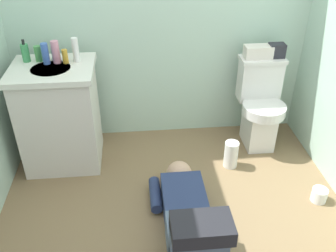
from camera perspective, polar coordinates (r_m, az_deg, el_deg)
The scene contains 15 objects.
ground_plane at distance 2.71m, azimuth 0.83°, elevation -12.26°, with size 2.90×2.94×0.04m, color olive.
toilet at distance 3.20m, azimuth 13.92°, elevation 3.19°, with size 0.36×0.46×0.75m.
vanity_cabinet at distance 2.97m, azimuth -16.26°, elevation 1.58°, with size 0.60×0.52×0.82m.
faucet at distance 2.91m, azimuth -17.22°, elevation 10.64°, with size 0.02×0.02×0.10m, color silver.
person_plumber at distance 2.37m, azimuth 3.16°, elevation -13.70°, with size 0.39×1.06×0.52m.
tissue_box at distance 3.08m, azimuth 13.66°, elevation 11.01°, with size 0.22×0.11×0.10m, color silver.
toiletry_bag at distance 3.13m, azimuth 16.33°, elevation 11.05°, with size 0.12×0.09×0.11m, color #26262D.
soap_dispenser at distance 2.93m, azimuth -21.03°, elevation 10.45°, with size 0.06×0.06×0.17m.
bottle_green at distance 2.90m, azimuth -19.29°, elevation 10.41°, with size 0.05×0.05×0.12m, color #4A984F.
bottle_blue at distance 2.83m, azimuth -18.30°, elevation 10.48°, with size 0.05×0.05×0.15m, color #3E64BA.
bottle_pink at distance 2.83m, azimuth -16.83°, elevation 10.81°, with size 0.06×0.06×0.16m, color pink.
bottle_amber at distance 2.82m, azimuth -15.50°, elevation 10.24°, with size 0.04×0.04×0.10m, color gold.
bottle_white at distance 2.81m, azimuth -13.99°, elevation 11.27°, with size 0.05×0.05×0.18m, color silver.
paper_towel_roll at distance 3.00m, azimuth 9.64°, elevation -4.31°, with size 0.11×0.11×0.22m, color white.
toilet_paper_roll at distance 2.90m, azimuth 22.17°, elevation -9.77°, with size 0.11×0.11×0.10m, color white.
Camera 1 is at (-0.22, -1.90, 1.89)m, focal length 39.75 mm.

